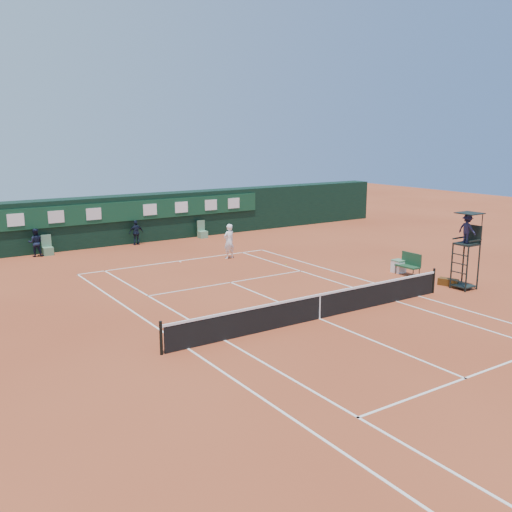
{
  "coord_description": "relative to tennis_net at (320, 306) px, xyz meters",
  "views": [
    {
      "loc": [
        -13.24,
        -15.62,
        6.76
      ],
      "look_at": [
        1.15,
        6.0,
        1.2
      ],
      "focal_mm": 40.0,
      "sensor_mm": 36.0,
      "label": 1
    }
  ],
  "objects": [
    {
      "name": "tennis_bag",
      "position": [
        7.99,
        0.45,
        -0.35
      ],
      "size": [
        0.63,
        0.94,
        0.32
      ],
      "primitive_type": "cube",
      "rotation": [
        0.0,
        0.0,
        0.33
      ],
      "color": "black",
      "rests_on": "ground"
    },
    {
      "name": "player_bench",
      "position": [
        8.03,
        2.81,
        0.09
      ],
      "size": [
        0.55,
        1.2,
        1.1
      ],
      "color": "#1B4528",
      "rests_on": "ground"
    },
    {
      "name": "umpire_chair",
      "position": [
        8.08,
        -0.3,
        1.95
      ],
      "size": [
        0.96,
        0.95,
        3.42
      ],
      "color": "black",
      "rests_on": "ground"
    },
    {
      "name": "court_lines",
      "position": [
        0.0,
        0.0,
        -0.5
      ],
      "size": [
        11.05,
        23.85,
        0.01
      ],
      "color": "white",
      "rests_on": "ground"
    },
    {
      "name": "cooler",
      "position": [
        8.0,
        3.46,
        -0.18
      ],
      "size": [
        0.57,
        0.57,
        0.65
      ],
      "color": "white",
      "rests_on": "ground"
    },
    {
      "name": "linesman_chair_right",
      "position": [
        4.5,
        17.48,
        -0.19
      ],
      "size": [
        0.55,
        0.5,
        1.15
      ],
      "color": "#649A73",
      "rests_on": "ground"
    },
    {
      "name": "tennis_ball",
      "position": [
        4.28,
        7.83,
        -0.48
      ],
      "size": [
        0.07,
        0.07,
        0.07
      ],
      "primitive_type": "sphere",
      "color": "#B4CC2F",
      "rests_on": "ground"
    },
    {
      "name": "player",
      "position": [
        2.66,
        10.97,
        0.46
      ],
      "size": [
        0.78,
        0.58,
        1.93
      ],
      "primitive_type": "imported",
      "rotation": [
        0.0,
        0.0,
        3.32
      ],
      "color": "white",
      "rests_on": "ground"
    },
    {
      "name": "ground",
      "position": [
        0.0,
        0.0,
        -0.51
      ],
      "size": [
        90.0,
        90.0,
        0.0
      ],
      "primitive_type": "plane",
      "color": "#B04B29",
      "rests_on": "ground"
    },
    {
      "name": "linesman_chair_left",
      "position": [
        -5.5,
        17.48,
        -0.19
      ],
      "size": [
        0.55,
        0.5,
        1.15
      ],
      "color": "#57855E",
      "rests_on": "ground"
    },
    {
      "name": "ball_kid_left",
      "position": [
        -6.14,
        17.44,
        0.29
      ],
      "size": [
        0.93,
        0.82,
        1.6
      ],
      "primitive_type": "imported",
      "rotation": [
        0.0,
        0.0,
        2.83
      ],
      "color": "black",
      "rests_on": "ground"
    },
    {
      "name": "ball_kid_right",
      "position": [
        -0.1,
        17.58,
        0.26
      ],
      "size": [
        0.92,
        0.43,
        1.54
      ],
      "primitive_type": "imported",
      "rotation": [
        0.0,
        0.0,
        3.09
      ],
      "color": "black",
      "rests_on": "ground"
    },
    {
      "name": "tennis_net",
      "position": [
        0.0,
        0.0,
        0.0
      ],
      "size": [
        12.9,
        0.1,
        1.1
      ],
      "color": "black",
      "rests_on": "ground"
    },
    {
      "name": "back_wall",
      "position": [
        0.0,
        18.74,
        1.0
      ],
      "size": [
        40.0,
        1.65,
        3.0
      ],
      "color": "black",
      "rests_on": "ground"
    }
  ]
}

